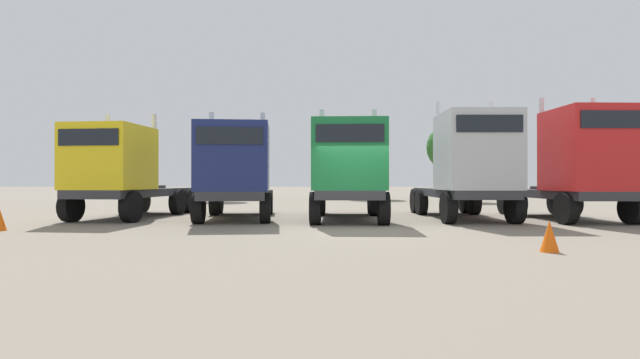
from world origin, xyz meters
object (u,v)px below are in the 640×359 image
object	(u,v)px
semi_truck_yellow	(120,171)
semi_truck_navy	(235,171)
semi_truck_silver	(470,166)
semi_truck_green	(348,170)
traffic_cone_mid	(549,236)
traffic_cone_near	(0,220)
semi_truck_red	(581,164)

from	to	relation	value
semi_truck_yellow	semi_truck_navy	size ratio (longest dim) A/B	0.99
semi_truck_yellow	semi_truck_silver	distance (m)	12.77
semi_truck_yellow	semi_truck_green	distance (m)	8.44
semi_truck_yellow	semi_truck_silver	world-z (taller)	semi_truck_silver
semi_truck_silver	traffic_cone_mid	distance (m)	7.36
semi_truck_navy	semi_truck_green	distance (m)	4.05
semi_truck_green	traffic_cone_mid	size ratio (longest dim) A/B	10.06
semi_truck_green	traffic_cone_near	world-z (taller)	semi_truck_green
semi_truck_green	traffic_cone_near	bearing A→B (deg)	-71.34
semi_truck_yellow	traffic_cone_mid	world-z (taller)	semi_truck_yellow
traffic_cone_near	traffic_cone_mid	xyz separation A→B (m)	(13.81, -3.39, -0.00)
semi_truck_yellow	semi_truck_silver	size ratio (longest dim) A/B	0.97
semi_truck_yellow	semi_truck_silver	xyz separation A→B (m)	(12.77, -0.14, 0.15)
semi_truck_navy	traffic_cone_near	size ratio (longest dim) A/B	9.91
semi_truck_navy	traffic_cone_mid	xyz separation A→B (m)	(7.84, -6.95, -1.46)
semi_truck_silver	traffic_cone_mid	bearing A→B (deg)	-6.13
semi_truck_yellow	semi_truck_silver	bearing A→B (deg)	93.80
semi_truck_yellow	traffic_cone_near	distance (m)	4.47
semi_truck_yellow	semi_truck_red	distance (m)	16.50
semi_truck_yellow	semi_truck_red	size ratio (longest dim) A/B	1.06
semi_truck_yellow	semi_truck_red	xyz separation A→B (m)	(16.50, -0.43, 0.22)
semi_truck_yellow	semi_truck_green	world-z (taller)	semi_truck_green
semi_truck_red	traffic_cone_near	xyz separation A→B (m)	(-18.09, -3.47, -1.69)
traffic_cone_near	traffic_cone_mid	world-z (taller)	traffic_cone_near
semi_truck_green	semi_truck_silver	distance (m)	4.38
semi_truck_silver	semi_truck_red	distance (m)	3.74
semi_truck_red	traffic_cone_mid	xyz separation A→B (m)	(-4.28, -6.86, -1.69)
semi_truck_green	semi_truck_silver	xyz separation A→B (m)	(4.35, 0.48, 0.16)
semi_truck_silver	traffic_cone_near	world-z (taller)	semi_truck_silver
semi_truck_green	semi_truck_red	world-z (taller)	semi_truck_red
semi_truck_green	traffic_cone_mid	xyz separation A→B (m)	(3.80, -6.68, -1.47)
semi_truck_navy	traffic_cone_near	distance (m)	7.10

